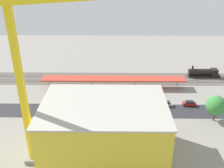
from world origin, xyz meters
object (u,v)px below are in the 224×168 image
parked_car_0 (189,104)px  construction_building (104,131)px  parked_car_1 (166,104)px  street_tree_1 (129,103)px  parked_car_3 (119,104)px  parked_car_2 (142,104)px  tower_crane (30,74)px  street_tree_0 (113,107)px  traffic_light (100,106)px  street_tree_2 (216,105)px  box_truck_0 (71,117)px  locomotive (204,73)px  platform_canopy_near (113,79)px

parked_car_0 → construction_building: size_ratio=0.16×
parked_car_1 → street_tree_1: bearing=30.2°
parked_car_3 → parked_car_2: bearing=178.1°
tower_crane → street_tree_0: bearing=-134.7°
tower_crane → traffic_light: 30.48m
street_tree_2 → street_tree_1: bearing=-1.8°
tower_crane → box_truck_0: 28.33m
box_truck_0 → street_tree_0: street_tree_0 is taller
locomotive → box_truck_0: 63.67m
parked_car_2 → street_tree_0: street_tree_0 is taller
platform_canopy_near → parked_car_2: bearing=124.6°
parked_car_0 → parked_car_1: parked_car_0 is taller
platform_canopy_near → street_tree_0: street_tree_0 is taller
platform_canopy_near → street_tree_1: street_tree_1 is taller
construction_building → tower_crane: size_ratio=0.75×
platform_canopy_near → street_tree_0: 22.92m
street_tree_1 → traffic_light: (9.26, -0.02, -1.36)m
parked_car_2 → traffic_light: traffic_light is taller
parked_car_0 → construction_building: (28.99, 25.28, 6.58)m
platform_canopy_near → parked_car_3: 15.16m
parked_car_2 → street_tree_0: (10.28, 7.99, 3.55)m
platform_canopy_near → tower_crane: size_ratio=1.42×
parked_car_2 → street_tree_1: bearing=55.3°
parked_car_1 → traffic_light: traffic_light is taller
platform_canopy_near → parked_car_2: platform_canopy_near is taller
street_tree_0 → street_tree_1: street_tree_1 is taller
parked_car_3 → tower_crane: size_ratio=0.10×
street_tree_2 → traffic_light: bearing=-1.4°
construction_building → street_tree_1: bearing=-112.4°
street_tree_1 → street_tree_2: bearing=178.2°
construction_building → street_tree_0: bearing=-96.9°
parked_car_1 → traffic_light: bearing=19.1°
platform_canopy_near → box_truck_0: bearing=61.7°
parked_car_2 → box_truck_0: box_truck_0 is taller
street_tree_0 → traffic_light: 4.27m
tower_crane → street_tree_1: (-23.24, -18.82, -18.09)m
platform_canopy_near → locomotive: bearing=-165.0°
street_tree_0 → street_tree_1: size_ratio=0.78×
parked_car_0 → box_truck_0: bearing=14.3°
street_tree_1 → locomotive: bearing=-136.4°
parked_car_1 → parked_car_3: (16.39, 0.10, -0.05)m
street_tree_0 → platform_canopy_near: bearing=-89.9°
locomotive → street_tree_0: bearing=40.1°
traffic_light → parked_car_0: bearing=-165.2°
parked_car_3 → traffic_light: traffic_light is taller
parked_car_0 → street_tree_0: size_ratio=0.70×
box_truck_0 → street_tree_2: (-45.53, -1.10, 3.93)m
locomotive → traffic_light: bearing=36.9°
parked_car_0 → street_tree_1: 23.95m
parked_car_0 → street_tree_2: street_tree_2 is taller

